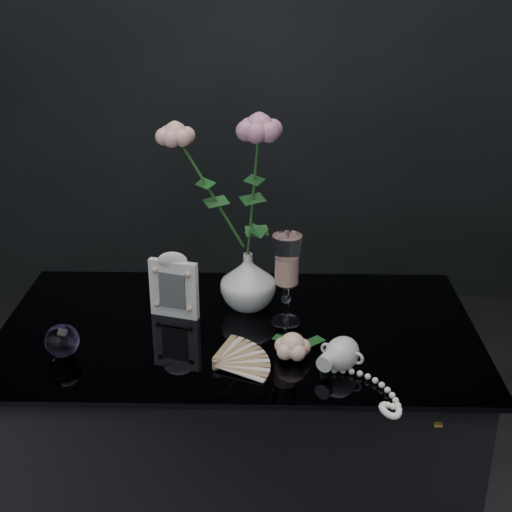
# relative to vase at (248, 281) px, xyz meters

# --- Properties ---
(table) EXTENTS (1.05, 0.58, 0.76)m
(table) POSITION_rel_vase_xyz_m (-0.02, -0.10, -0.45)
(table) COLOR black
(table) RESTS_ON ground
(vase) EXTENTS (0.14, 0.14, 0.13)m
(vase) POSITION_rel_vase_xyz_m (0.00, 0.00, 0.00)
(vase) COLOR white
(vase) RESTS_ON table
(wine_glass) EXTENTS (0.07, 0.07, 0.21)m
(wine_glass) POSITION_rel_vase_xyz_m (0.09, -0.08, 0.04)
(wine_glass) COLOR white
(wine_glass) RESTS_ON table
(picture_frame) EXTENTS (0.14, 0.12, 0.16)m
(picture_frame) POSITION_rel_vase_xyz_m (-0.17, -0.05, 0.01)
(picture_frame) COLOR white
(picture_frame) RESTS_ON table
(paperweight) EXTENTS (0.08, 0.08, 0.07)m
(paperweight) POSITION_rel_vase_xyz_m (-0.37, -0.23, -0.03)
(paperweight) COLOR #866CAF
(paperweight) RESTS_ON table
(paper_fan) EXTENTS (0.22, 0.18, 0.02)m
(paper_fan) POSITION_rel_vase_xyz_m (-0.06, -0.27, -0.06)
(paper_fan) COLOR beige
(paper_fan) RESTS_ON table
(loose_rose) EXTENTS (0.15, 0.18, 0.06)m
(loose_rose) POSITION_rel_vase_xyz_m (0.10, -0.23, -0.04)
(loose_rose) COLOR #F8B7A0
(loose_rose) RESTS_ON table
(pearl_jar) EXTENTS (0.32, 0.32, 0.07)m
(pearl_jar) POSITION_rel_vase_xyz_m (0.20, -0.26, -0.03)
(pearl_jar) COLOR silver
(pearl_jar) RESTS_ON table
(roses) EXTENTS (0.25, 0.11, 0.37)m
(roses) POSITION_rel_vase_xyz_m (-0.04, -0.00, 0.25)
(roses) COLOR #FFA99E
(roses) RESTS_ON vase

